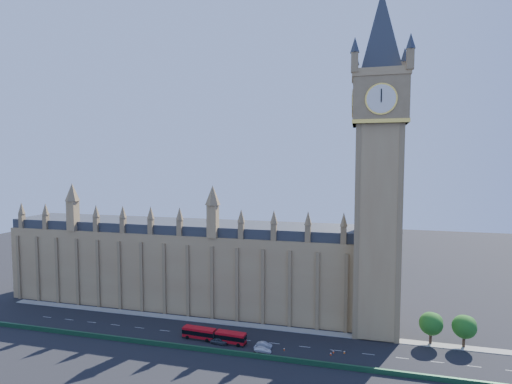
% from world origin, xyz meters
% --- Properties ---
extents(ground, '(400.00, 400.00, 0.00)m').
position_xyz_m(ground, '(0.00, 0.00, 0.00)').
color(ground, black).
rests_on(ground, ground).
extents(palace_westminster, '(120.00, 20.00, 28.00)m').
position_xyz_m(palace_westminster, '(-25.00, 22.00, 13.86)').
color(palace_westminster, '#9C784B').
rests_on(palace_westminster, ground).
extents(elizabeth_tower, '(20.59, 20.59, 105.00)m').
position_xyz_m(elizabeth_tower, '(38.00, 13.99, 54.56)').
color(elizabeth_tower, '#9C784B').
rests_on(elizabeth_tower, ground).
extents(bridge_parapet, '(160.00, 0.60, 1.20)m').
position_xyz_m(bridge_parapet, '(0.00, -9.00, 0.60)').
color(bridge_parapet, '#1E4C2D').
rests_on(bridge_parapet, ground).
extents(kerb_north, '(160.00, 3.00, 0.16)m').
position_xyz_m(kerb_north, '(0.00, 9.50, 0.08)').
color(kerb_north, gray).
rests_on(kerb_north, ground).
extents(tree_east_near, '(6.00, 6.00, 8.50)m').
position_xyz_m(tree_east_near, '(52.22, 10.08, 5.64)').
color(tree_east_near, '#382619').
rests_on(tree_east_near, ground).
extents(tree_east_far, '(6.00, 6.00, 8.50)m').
position_xyz_m(tree_east_far, '(60.22, 10.08, 5.64)').
color(tree_east_far, '#382619').
rests_on(tree_east_far, ground).
extents(red_bus, '(18.02, 3.89, 3.04)m').
position_xyz_m(red_bus, '(-4.05, -2.72, 1.60)').
color(red_bus, red).
rests_on(red_bus, ground).
extents(car_grey, '(4.88, 2.34, 1.61)m').
position_xyz_m(car_grey, '(-2.00, -4.00, 0.80)').
color(car_grey, '#404448').
rests_on(car_grey, ground).
extents(car_silver, '(4.13, 1.86, 1.31)m').
position_xyz_m(car_silver, '(9.90, -2.81, 0.66)').
color(car_silver, '#A6A7AE').
rests_on(car_silver, ground).
extents(car_white, '(4.57, 2.16, 1.29)m').
position_xyz_m(car_white, '(10.12, -5.51, 0.64)').
color(car_white, white).
rests_on(car_white, ground).
extents(cone_a, '(0.53, 0.53, 0.71)m').
position_xyz_m(cone_a, '(26.92, -2.84, 0.35)').
color(cone_a, black).
rests_on(cone_a, ground).
extents(cone_b, '(0.62, 0.62, 0.76)m').
position_xyz_m(cone_b, '(30.17, -1.10, 0.37)').
color(cone_b, black).
rests_on(cone_b, ground).
extents(cone_c, '(0.43, 0.43, 0.64)m').
position_xyz_m(cone_c, '(15.21, -3.19, 0.32)').
color(cone_c, black).
rests_on(cone_c, ground).
extents(cone_d, '(0.50, 0.50, 0.75)m').
position_xyz_m(cone_d, '(27.47, -1.56, 0.37)').
color(cone_d, black).
rests_on(cone_d, ground).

